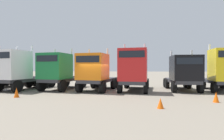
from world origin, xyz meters
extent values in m
plane|color=gray|center=(0.00, 0.00, 0.00)|extent=(200.00, 200.00, 0.00)
cylinder|color=silver|center=(-10.45, 2.13, 2.74)|extent=(0.20, 0.20, 3.37)
cylinder|color=#333338|center=(-11.15, 3.90, 1.11)|extent=(1.25, 1.25, 0.12)
cylinder|color=black|center=(-10.06, 3.75, 0.50)|extent=(0.49, 1.04, 1.00)
cylinder|color=black|center=(-9.90, 4.84, 0.50)|extent=(0.49, 1.04, 1.00)
cylinder|color=black|center=(-12.08, 5.16, 0.50)|extent=(0.49, 1.04, 1.00)
cube|color=#333338|center=(-7.50, 2.09, 1.00)|extent=(3.38, 6.37, 0.30)
cube|color=white|center=(-7.86, 0.36, 2.47)|extent=(2.86, 2.95, 2.65)
cube|color=black|center=(-8.12, -0.89, 3.27)|extent=(2.06, 0.46, 0.55)
cylinder|color=silver|center=(-6.64, 1.55, 2.77)|extent=(0.21, 0.21, 3.25)
cylinder|color=silver|center=(-8.50, 1.94, 2.77)|extent=(0.21, 0.21, 3.25)
cylinder|color=#333338|center=(-7.23, 3.40, 1.21)|extent=(1.30, 1.30, 0.12)
cylinder|color=black|center=(-6.89, -0.41, 0.55)|extent=(0.56, 1.14, 1.10)
cylinder|color=black|center=(-6.13, 3.27, 0.55)|extent=(0.56, 1.14, 1.10)
cylinder|color=black|center=(-8.29, 3.71, 0.55)|extent=(0.56, 1.14, 1.10)
cylinder|color=black|center=(-5.91, 4.34, 0.55)|extent=(0.56, 1.14, 1.10)
cylinder|color=black|center=(-8.07, 4.79, 0.55)|extent=(0.56, 1.14, 1.10)
cube|color=#333338|center=(-3.79, 2.67, 1.01)|extent=(3.11, 6.04, 0.30)
cube|color=#197238|center=(-4.05, 1.08, 2.35)|extent=(2.78, 2.90, 2.38)
cube|color=black|center=(-4.26, -0.19, 3.02)|extent=(2.08, 0.38, 0.55)
cylinder|color=silver|center=(-2.88, 2.33, 2.65)|extent=(0.21, 0.21, 2.98)
cylinder|color=silver|center=(-4.75, 2.64, 2.65)|extent=(0.21, 0.21, 2.98)
cylinder|color=#333338|center=(-3.58, 3.92, 1.22)|extent=(1.26, 1.26, 0.12)
cylinder|color=black|center=(-3.05, 0.34, 0.55)|extent=(0.52, 1.15, 1.11)
cylinder|color=black|center=(-5.22, 0.70, 0.55)|extent=(0.52, 1.15, 1.11)
cylinder|color=black|center=(-2.49, 3.75, 0.55)|extent=(0.52, 1.15, 1.11)
cylinder|color=black|center=(-4.66, 4.11, 0.55)|extent=(0.52, 1.15, 1.11)
cylinder|color=black|center=(-2.31, 4.84, 0.55)|extent=(0.52, 1.15, 1.11)
cylinder|color=black|center=(-4.48, 5.20, 0.55)|extent=(0.52, 1.15, 1.11)
cube|color=#333338|center=(-0.02, 2.26, 0.99)|extent=(3.15, 6.04, 0.30)
cube|color=orange|center=(-0.31, 0.61, 2.29)|extent=(2.78, 2.78, 2.31)
cube|color=black|center=(-0.52, -0.59, 2.92)|extent=(2.08, 0.40, 0.55)
cylinder|color=silver|center=(0.86, 1.78, 2.59)|extent=(0.21, 0.21, 2.91)
cylinder|color=silver|center=(-1.01, 2.10, 2.59)|extent=(0.21, 0.21, 2.91)
cylinder|color=#333338|center=(0.20, 3.50, 1.20)|extent=(1.27, 1.27, 0.12)
cylinder|color=black|center=(0.69, -0.07, 0.54)|extent=(0.53, 1.13, 1.09)
cylinder|color=black|center=(-1.48, 0.31, 0.54)|extent=(0.53, 1.13, 1.09)
cylinder|color=black|center=(1.28, 3.32, 0.54)|extent=(0.53, 1.13, 1.09)
cylinder|color=black|center=(-0.89, 3.70, 0.54)|extent=(0.53, 1.13, 1.09)
cylinder|color=black|center=(1.47, 4.40, 0.54)|extent=(0.53, 1.13, 1.09)
cylinder|color=black|center=(-0.70, 4.78, 0.54)|extent=(0.53, 1.13, 1.09)
cube|color=#333338|center=(3.52, 2.51, 0.91)|extent=(2.91, 6.39, 0.30)
cube|color=red|center=(3.28, 0.55, 2.45)|extent=(2.65, 2.49, 2.77)
cube|color=black|center=(3.15, -0.58, 3.30)|extent=(2.09, 0.29, 0.55)
cylinder|color=silver|center=(4.38, 1.69, 2.75)|extent=(0.20, 0.20, 3.37)
cylinder|color=silver|center=(2.49, 1.91, 2.75)|extent=(0.20, 0.20, 3.37)
cylinder|color=#333338|center=(3.68, 3.86, 1.12)|extent=(1.22, 1.22, 0.12)
cylinder|color=black|center=(4.33, 0.01, 0.51)|extent=(0.47, 1.05, 1.01)
cylinder|color=black|center=(2.14, 0.27, 0.51)|extent=(0.47, 1.05, 1.01)
cylinder|color=black|center=(4.79, 3.86, 0.51)|extent=(0.47, 1.05, 1.01)
cylinder|color=black|center=(2.60, 4.12, 0.51)|extent=(0.47, 1.05, 1.01)
cylinder|color=black|center=(4.92, 4.95, 0.51)|extent=(0.47, 1.05, 1.01)
cylinder|color=black|center=(2.73, 5.21, 0.51)|extent=(0.47, 1.05, 1.01)
cube|color=#333338|center=(8.01, 3.12, 0.91)|extent=(2.34, 5.69, 0.30)
cube|color=black|center=(7.98, 1.53, 2.18)|extent=(2.46, 2.52, 2.23)
cube|color=black|center=(7.95, 0.28, 2.77)|extent=(2.10, 0.09, 0.55)
cylinder|color=silver|center=(8.96, 2.89, 2.48)|extent=(0.18, 0.18, 2.83)
cylinder|color=silver|center=(7.06, 2.94, 2.48)|extent=(0.18, 0.18, 2.83)
cylinder|color=#333338|center=(8.04, 4.36, 1.12)|extent=(1.13, 1.13, 0.12)
cylinder|color=black|center=(9.06, 0.97, 0.51)|extent=(0.37, 1.02, 1.01)
cylinder|color=black|center=(6.86, 1.02, 0.51)|extent=(0.37, 1.02, 1.01)
cylinder|color=black|center=(9.14, 4.31, 0.51)|extent=(0.37, 1.02, 1.01)
cylinder|color=black|center=(6.94, 4.37, 0.51)|extent=(0.37, 1.02, 1.01)
cylinder|color=black|center=(9.17, 5.41, 0.51)|extent=(0.37, 1.02, 1.01)
cylinder|color=black|center=(6.97, 5.47, 0.51)|extent=(0.37, 1.02, 1.01)
cube|color=#333338|center=(11.56, 3.04, 0.91)|extent=(2.78, 5.85, 0.30)
cylinder|color=silver|center=(10.59, 2.82, 2.75)|extent=(0.20, 0.20, 3.39)
cylinder|color=#333338|center=(11.69, 4.28, 1.12)|extent=(1.21, 1.21, 0.12)
cylinder|color=black|center=(10.25, 1.04, 0.50)|extent=(0.45, 1.04, 1.01)
cylinder|color=black|center=(10.60, 4.37, 0.50)|extent=(0.45, 1.04, 1.01)
cylinder|color=black|center=(12.90, 5.24, 0.50)|extent=(0.45, 1.04, 1.01)
cylinder|color=black|center=(10.71, 5.47, 0.50)|extent=(0.45, 1.04, 1.01)
cone|color=#F2590C|center=(8.44, -3.27, 0.33)|extent=(0.36, 0.36, 0.67)
cone|color=#F2590C|center=(-5.31, -2.80, 0.36)|extent=(0.36, 0.36, 0.72)
cone|color=#F2590C|center=(4.66, -5.36, 0.28)|extent=(0.36, 0.36, 0.56)
camera|label=1|loc=(3.07, -15.06, 2.16)|focal=28.47mm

